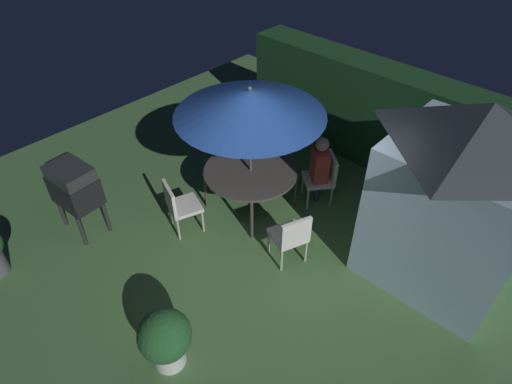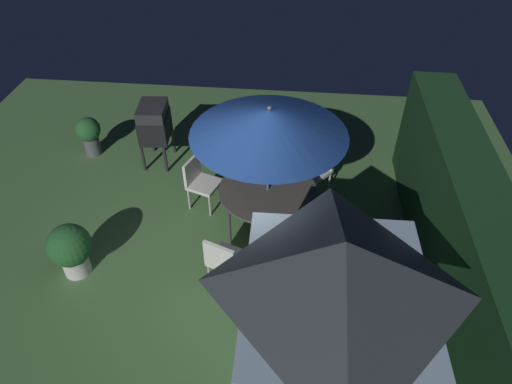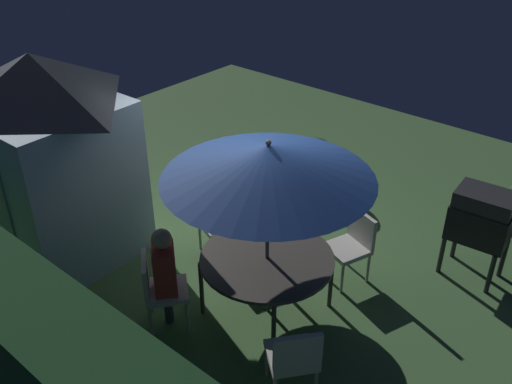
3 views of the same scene
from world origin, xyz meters
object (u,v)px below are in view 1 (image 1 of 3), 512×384
(chair_toward_house, at_px, (291,235))
(bbq_grill, at_px, (74,186))
(chair_toward_hedge, at_px, (179,204))
(person_in_red, at_px, (320,163))
(chair_far_side, at_px, (242,140))
(patio_table, at_px, (251,172))
(garden_shed, at_px, (458,197))
(patio_umbrella, at_px, (250,103))
(potted_plant_by_shed, at_px, (165,338))
(chair_near_shed, at_px, (324,176))

(chair_toward_house, bearing_deg, bbq_grill, -148.77)
(chair_toward_hedge, distance_m, person_in_red, 2.33)
(chair_far_side, distance_m, person_in_red, 1.71)
(patio_table, distance_m, chair_toward_house, 1.36)
(person_in_red, bearing_deg, garden_shed, -1.60)
(garden_shed, height_order, bbq_grill, garden_shed)
(garden_shed, bearing_deg, patio_table, -164.04)
(chair_toward_hedge, distance_m, chair_toward_house, 1.80)
(patio_umbrella, distance_m, chair_toward_hedge, 1.88)
(chair_far_side, xyz_separation_m, potted_plant_by_shed, (2.22, -3.46, -0.03))
(potted_plant_by_shed, bearing_deg, chair_far_side, 122.62)
(garden_shed, xyz_separation_m, chair_far_side, (-3.82, -0.03, -0.85))
(chair_near_shed, bearing_deg, bbq_grill, -126.51)
(patio_umbrella, relative_size, chair_toward_house, 2.47)
(patio_umbrella, bearing_deg, chair_toward_hedge, -109.53)
(chair_toward_hedge, distance_m, potted_plant_by_shed, 2.25)
(garden_shed, relative_size, chair_near_shed, 2.98)
(chair_toward_house, bearing_deg, chair_far_side, 150.43)
(garden_shed, relative_size, chair_toward_house, 2.98)
(chair_near_shed, xyz_separation_m, chair_far_side, (-1.74, -0.16, 0.00))
(chair_far_side, relative_size, person_in_red, 0.71)
(chair_toward_house, distance_m, potted_plant_by_shed, 2.20)
(chair_toward_hedge, bearing_deg, person_in_red, 61.00)
(chair_near_shed, bearing_deg, patio_table, -129.30)
(patio_umbrella, bearing_deg, garden_shed, 15.96)
(bbq_grill, height_order, potted_plant_by_shed, bbq_grill)
(person_in_red, bearing_deg, potted_plant_by_shed, -81.57)
(patio_umbrella, relative_size, bbq_grill, 1.85)
(garden_shed, relative_size, patio_umbrella, 1.21)
(garden_shed, height_order, potted_plant_by_shed, garden_shed)
(bbq_grill, relative_size, person_in_red, 0.95)
(bbq_grill, distance_m, chair_far_side, 3.03)
(garden_shed, relative_size, person_in_red, 2.13)
(patio_umbrella, height_order, bbq_grill, patio_umbrella)
(chair_near_shed, relative_size, chair_toward_house, 1.00)
(bbq_grill, distance_m, chair_toward_house, 3.29)
(chair_near_shed, height_order, chair_toward_house, same)
(chair_far_side, bearing_deg, chair_toward_hedge, -73.73)
(bbq_grill, bearing_deg, chair_toward_house, 31.23)
(chair_near_shed, bearing_deg, garden_shed, -3.47)
(patio_umbrella, distance_m, chair_near_shed, 1.87)
(garden_shed, bearing_deg, chair_near_shed, 176.53)
(bbq_grill, xyz_separation_m, chair_toward_house, (2.80, 1.70, -0.33))
(potted_plant_by_shed, relative_size, person_in_red, 0.68)
(patio_table, height_order, chair_toward_hedge, chair_toward_hedge)
(chair_far_side, relative_size, chair_toward_hedge, 1.00)
(patio_umbrella, relative_size, chair_toward_hedge, 2.47)
(chair_far_side, height_order, potted_plant_by_shed, chair_far_side)
(patio_table, bearing_deg, garden_shed, 15.96)
(bbq_grill, height_order, chair_far_side, bbq_grill)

